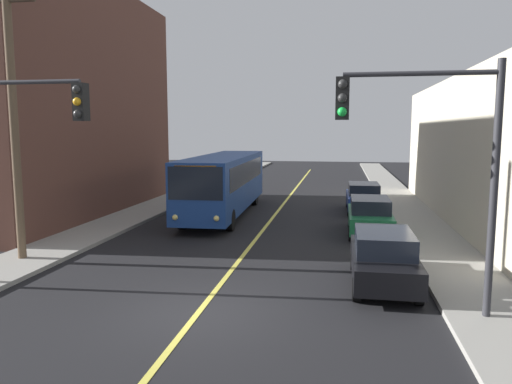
% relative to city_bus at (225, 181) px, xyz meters
% --- Properties ---
extents(ground_plane, '(120.00, 120.00, 0.00)m').
position_rel_city_bus_xyz_m(ground_plane, '(2.70, -14.01, -1.82)').
color(ground_plane, black).
extents(sidewalk_left, '(2.50, 90.00, 0.15)m').
position_rel_city_bus_xyz_m(sidewalk_left, '(-4.55, -4.01, -1.74)').
color(sidewalk_left, gray).
rests_on(sidewalk_left, ground).
extents(sidewalk_right, '(2.50, 90.00, 0.15)m').
position_rel_city_bus_xyz_m(sidewalk_right, '(9.95, -4.01, -1.74)').
color(sidewalk_right, gray).
rests_on(sidewalk_right, ground).
extents(lane_stripe_center, '(0.16, 60.00, 0.01)m').
position_rel_city_bus_xyz_m(lane_stripe_center, '(2.70, 0.99, -1.81)').
color(lane_stripe_center, '#D8CC4C').
rests_on(lane_stripe_center, ground).
extents(building_left_brick, '(10.00, 16.63, 12.18)m').
position_rel_city_bus_xyz_m(building_left_brick, '(-10.80, -1.03, 4.27)').
color(building_left_brick, brown).
rests_on(building_left_brick, ground).
extents(city_bus, '(2.94, 12.22, 3.20)m').
position_rel_city_bus_xyz_m(city_bus, '(0.00, 0.00, 0.00)').
color(city_bus, navy).
rests_on(city_bus, ground).
extents(parked_car_black, '(1.83, 4.41, 1.62)m').
position_rel_city_bus_xyz_m(parked_car_black, '(7.44, -10.95, -0.98)').
color(parked_car_black, black).
rests_on(parked_car_black, ground).
extents(parked_car_green, '(1.84, 4.41, 1.62)m').
position_rel_city_bus_xyz_m(parked_car_green, '(7.44, -3.81, -0.98)').
color(parked_car_green, '#196038').
rests_on(parked_car_green, ground).
extents(parked_car_blue, '(1.87, 4.42, 1.62)m').
position_rel_city_bus_xyz_m(parked_car_blue, '(7.43, 2.11, -0.98)').
color(parked_car_blue, navy).
rests_on(parked_car_blue, ground).
extents(utility_pole_near, '(2.40, 0.28, 10.11)m').
position_rel_city_bus_xyz_m(utility_pole_near, '(-4.70, -10.49, 3.89)').
color(utility_pole_near, brown).
rests_on(utility_pole_near, sidewalk_left).
extents(traffic_signal_left_corner, '(3.75, 0.48, 6.00)m').
position_rel_city_bus_xyz_m(traffic_signal_left_corner, '(-2.72, -13.10, 2.49)').
color(traffic_signal_left_corner, '#2D2D33').
rests_on(traffic_signal_left_corner, sidewalk_left).
extents(traffic_signal_right_corner, '(3.75, 0.48, 6.00)m').
position_rel_city_bus_xyz_m(traffic_signal_right_corner, '(8.11, -13.37, 2.49)').
color(traffic_signal_right_corner, '#2D2D33').
rests_on(traffic_signal_right_corner, sidewalk_right).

